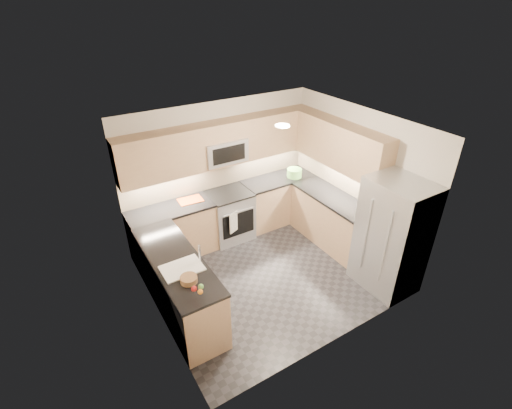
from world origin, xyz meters
name	(u,v)px	position (x,y,z in m)	size (l,w,h in m)	color
floor	(267,273)	(0.00, 0.00, 0.00)	(3.60, 3.20, 0.00)	black
ceiling	(270,127)	(0.00, 0.00, 2.50)	(3.60, 3.20, 0.02)	beige
wall_back	(220,170)	(0.00, 1.60, 1.25)	(3.60, 0.02, 2.50)	#BEB4A5
wall_front	(344,268)	(0.00, -1.60, 1.25)	(3.60, 0.02, 2.50)	#BEB4A5
wall_left	(150,247)	(-1.80, 0.00, 1.25)	(0.02, 3.20, 2.50)	#BEB4A5
wall_right	(356,180)	(1.80, 0.00, 1.25)	(0.02, 3.20, 2.50)	#BEB4A5
base_cab_back_left	(173,233)	(-1.09, 1.30, 0.45)	(1.42, 0.60, 0.90)	tan
base_cab_back_right	(277,200)	(1.09, 1.30, 0.45)	(1.42, 0.60, 0.90)	tan
base_cab_right	(332,221)	(1.50, 0.15, 0.45)	(0.60, 1.70, 0.90)	tan
base_cab_peninsula	(179,286)	(-1.50, 0.00, 0.45)	(0.60, 2.00, 0.90)	tan
countertop_back_left	(170,209)	(-1.09, 1.30, 0.92)	(1.42, 0.63, 0.04)	black
countertop_back_right	(278,179)	(1.09, 1.30, 0.92)	(1.42, 0.63, 0.04)	black
countertop_right	(335,198)	(1.50, 0.15, 0.92)	(0.63, 1.70, 0.04)	black
countertop_peninsula	(175,260)	(-1.50, 0.00, 0.92)	(0.63, 2.00, 0.04)	black
upper_cab_back	(223,143)	(0.00, 1.43, 1.83)	(3.60, 0.35, 0.75)	tan
upper_cab_right	(341,146)	(1.62, 0.28, 1.83)	(0.35, 1.95, 0.75)	tan
backsplash_back	(220,173)	(0.00, 1.60, 1.20)	(3.60, 0.01, 0.51)	tan
backsplash_right	(337,174)	(1.80, 0.45, 1.20)	(0.01, 2.30, 0.51)	tan
gas_range	(230,216)	(0.00, 1.28, 0.46)	(0.76, 0.65, 0.91)	#ADB0B6
range_cooktop	(229,194)	(0.00, 1.28, 0.92)	(0.76, 0.65, 0.03)	black
oven_door_glass	(238,224)	(0.00, 0.95, 0.45)	(0.62, 0.02, 0.45)	black
oven_handle	(239,212)	(0.00, 0.93, 0.72)	(0.02, 0.02, 0.60)	#B2B5BA
microwave	(224,150)	(0.00, 1.40, 1.70)	(0.76, 0.40, 0.40)	#A6A7AE
microwave_door	(229,154)	(0.00, 1.20, 1.70)	(0.60, 0.01, 0.28)	black
refrigerator	(392,236)	(1.45, -1.15, 0.90)	(0.70, 0.90, 1.80)	#A3A7AB
fridge_handle_left	(385,248)	(1.08, -1.33, 0.95)	(0.02, 0.02, 1.20)	#B2B5BA
fridge_handle_right	(366,235)	(1.08, -0.97, 0.95)	(0.02, 0.02, 1.20)	#B2B5BA
sink_basin	(183,272)	(-1.50, -0.25, 0.88)	(0.52, 0.38, 0.16)	white
faucet	(200,254)	(-1.24, -0.25, 1.08)	(0.03, 0.03, 0.28)	silver
utensil_bowl	(294,173)	(1.39, 1.18, 1.02)	(0.28, 0.28, 0.16)	#69BA4F
cutting_board	(190,200)	(-0.69, 1.37, 0.95)	(0.40, 0.28, 0.01)	#CA4813
fruit_basket	(189,279)	(-1.52, -0.53, 0.98)	(0.21, 0.21, 0.08)	olive
fruit_apple	(194,289)	(-1.56, -0.79, 1.05)	(0.07, 0.07, 0.07)	#A41412
fruit_pear	(201,287)	(-1.48, -0.80, 1.05)	(0.07, 0.07, 0.07)	#5CAD4A
dish_towel_check	(234,222)	(-0.12, 0.91, 0.55)	(0.21, 0.02, 0.39)	silver
fruit_orange	(200,292)	(-1.52, -0.88, 1.05)	(0.06, 0.06, 0.06)	orange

